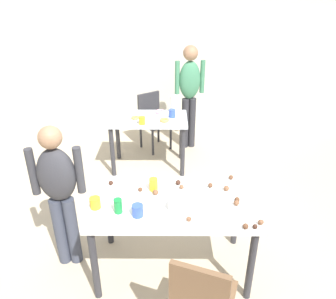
{
  "coord_description": "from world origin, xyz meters",
  "views": [
    {
      "loc": [
        -0.07,
        -2.5,
        2.38
      ],
      "look_at": [
        -0.09,
        0.43,
        0.9
      ],
      "focal_mm": 35.46,
      "sensor_mm": 36.0,
      "label": 1
    }
  ],
  "objects_px": {
    "pitcher_far": "(175,104)",
    "person_girl_near": "(59,188)",
    "dining_table_near": "(173,209)",
    "chair_far_table": "(153,118)",
    "dining_table_far": "(148,126)",
    "person_adult_far": "(190,89)",
    "soda_can": "(118,206)",
    "mixing_bowl": "(179,205)",
    "chair_near_table": "(202,299)"
  },
  "relations": [
    {
      "from": "dining_table_near",
      "to": "mixing_bowl",
      "type": "xyz_separation_m",
      "value": [
        0.05,
        -0.12,
        0.13
      ]
    },
    {
      "from": "dining_table_near",
      "to": "pitcher_far",
      "type": "relative_size",
      "value": 5.9
    },
    {
      "from": "pitcher_far",
      "to": "person_girl_near",
      "type": "bearing_deg",
      "value": -116.43
    },
    {
      "from": "dining_table_near",
      "to": "mixing_bowl",
      "type": "relative_size",
      "value": 7.7
    },
    {
      "from": "dining_table_near",
      "to": "chair_far_table",
      "type": "relative_size",
      "value": 1.58
    },
    {
      "from": "person_girl_near",
      "to": "mixing_bowl",
      "type": "xyz_separation_m",
      "value": [
        1.02,
        -0.2,
        -0.03
      ]
    },
    {
      "from": "person_girl_near",
      "to": "person_adult_far",
      "type": "distance_m",
      "value": 2.78
    },
    {
      "from": "dining_table_far",
      "to": "pitcher_far",
      "type": "bearing_deg",
      "value": 30.9
    },
    {
      "from": "person_girl_near",
      "to": "chair_far_table",
      "type": "bearing_deg",
      "value": 74.79
    },
    {
      "from": "dining_table_far",
      "to": "chair_far_table",
      "type": "bearing_deg",
      "value": 87.5
    },
    {
      "from": "dining_table_far",
      "to": "mixing_bowl",
      "type": "distance_m",
      "value": 2.06
    },
    {
      "from": "chair_near_table",
      "to": "soda_can",
      "type": "height_order",
      "value": "soda_can"
    },
    {
      "from": "soda_can",
      "to": "chair_near_table",
      "type": "bearing_deg",
      "value": -44.03
    },
    {
      "from": "dining_table_near",
      "to": "chair_near_table",
      "type": "distance_m",
      "value": 0.8
    },
    {
      "from": "mixing_bowl",
      "to": "soda_can",
      "type": "distance_m",
      "value": 0.49
    },
    {
      "from": "dining_table_far",
      "to": "person_girl_near",
      "type": "bearing_deg",
      "value": -109.46
    },
    {
      "from": "mixing_bowl",
      "to": "soda_can",
      "type": "relative_size",
      "value": 1.46
    },
    {
      "from": "dining_table_near",
      "to": "soda_can",
      "type": "xyz_separation_m",
      "value": [
        -0.43,
        -0.16,
        0.15
      ]
    },
    {
      "from": "chair_far_table",
      "to": "person_adult_far",
      "type": "relative_size",
      "value": 0.55
    },
    {
      "from": "dining_table_near",
      "to": "person_girl_near",
      "type": "relative_size",
      "value": 0.99
    },
    {
      "from": "person_girl_near",
      "to": "person_adult_far",
      "type": "xyz_separation_m",
      "value": [
        1.24,
        2.48,
        0.14
      ]
    },
    {
      "from": "pitcher_far",
      "to": "chair_far_table",
      "type": "bearing_deg",
      "value": 128.71
    },
    {
      "from": "dining_table_near",
      "to": "person_girl_near",
      "type": "bearing_deg",
      "value": 175.45
    },
    {
      "from": "chair_far_table",
      "to": "person_girl_near",
      "type": "xyz_separation_m",
      "value": [
        -0.67,
        -2.47,
        0.32
      ]
    },
    {
      "from": "person_adult_far",
      "to": "soda_can",
      "type": "bearing_deg",
      "value": -104.4
    },
    {
      "from": "chair_near_table",
      "to": "person_adult_far",
      "type": "bearing_deg",
      "value": 88.66
    },
    {
      "from": "chair_far_table",
      "to": "mixing_bowl",
      "type": "bearing_deg",
      "value": -82.58
    },
    {
      "from": "chair_far_table",
      "to": "pitcher_far",
      "type": "xyz_separation_m",
      "value": [
        0.34,
        -0.43,
        0.37
      ]
    },
    {
      "from": "person_girl_near",
      "to": "soda_can",
      "type": "height_order",
      "value": "person_girl_near"
    },
    {
      "from": "dining_table_near",
      "to": "chair_near_table",
      "type": "relative_size",
      "value": 1.58
    },
    {
      "from": "chair_far_table",
      "to": "dining_table_near",
      "type": "bearing_deg",
      "value": -83.41
    },
    {
      "from": "chair_far_table",
      "to": "dining_table_far",
      "type": "bearing_deg",
      "value": -92.5
    },
    {
      "from": "chair_near_table",
      "to": "person_girl_near",
      "type": "bearing_deg",
      "value": 144.08
    },
    {
      "from": "chair_far_table",
      "to": "person_girl_near",
      "type": "bearing_deg",
      "value": -105.21
    },
    {
      "from": "dining_table_far",
      "to": "soda_can",
      "type": "xyz_separation_m",
      "value": [
        -0.11,
        -2.06,
        0.19
      ]
    },
    {
      "from": "dining_table_far",
      "to": "person_girl_near",
      "type": "xyz_separation_m",
      "value": [
        -0.64,
        -1.82,
        0.2
      ]
    },
    {
      "from": "dining_table_far",
      "to": "chair_far_table",
      "type": "height_order",
      "value": "chair_far_table"
    },
    {
      "from": "person_girl_near",
      "to": "pitcher_far",
      "type": "xyz_separation_m",
      "value": [
        1.02,
        2.04,
        0.05
      ]
    },
    {
      "from": "dining_table_far",
      "to": "soda_can",
      "type": "height_order",
      "value": "soda_can"
    },
    {
      "from": "chair_near_table",
      "to": "mixing_bowl",
      "type": "relative_size",
      "value": 4.88
    },
    {
      "from": "dining_table_near",
      "to": "dining_table_far",
      "type": "distance_m",
      "value": 1.93
    },
    {
      "from": "dining_table_far",
      "to": "mixing_bowl",
      "type": "bearing_deg",
      "value": -79.44
    },
    {
      "from": "dining_table_near",
      "to": "soda_can",
      "type": "height_order",
      "value": "soda_can"
    },
    {
      "from": "chair_near_table",
      "to": "person_girl_near",
      "type": "distance_m",
      "value": 1.47
    },
    {
      "from": "dining_table_far",
      "to": "pitcher_far",
      "type": "distance_m",
      "value": 0.5
    },
    {
      "from": "dining_table_far",
      "to": "mixing_bowl",
      "type": "xyz_separation_m",
      "value": [
        0.38,
        -2.02,
        0.16
      ]
    },
    {
      "from": "chair_near_table",
      "to": "chair_far_table",
      "type": "bearing_deg",
      "value": 98.33
    },
    {
      "from": "mixing_bowl",
      "to": "dining_table_far",
      "type": "bearing_deg",
      "value": 100.56
    },
    {
      "from": "person_girl_near",
      "to": "soda_can",
      "type": "relative_size",
      "value": 11.37
    },
    {
      "from": "mixing_bowl",
      "to": "chair_far_table",
      "type": "bearing_deg",
      "value": 97.42
    }
  ]
}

